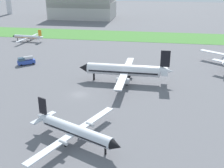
# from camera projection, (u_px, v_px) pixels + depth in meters

# --- Properties ---
(ground_plane) EXTENTS (600.00, 600.00, 0.00)m
(ground_plane) POSITION_uv_depth(u_px,v_px,m) (79.00, 95.00, 81.57)
(ground_plane) COLOR slate
(grass_taxiway_strip) EXTENTS (360.00, 28.00, 0.08)m
(grass_taxiway_strip) POSITION_uv_depth(u_px,v_px,m) (120.00, 36.00, 158.98)
(grass_taxiway_strip) COLOR #478438
(grass_taxiway_strip) RESTS_ON ground_plane
(airplane_taxiing_turboprop) EXTENTS (18.02, 21.02, 6.29)m
(airplane_taxiing_turboprop) POSITION_uv_depth(u_px,v_px,m) (28.00, 37.00, 144.96)
(airplane_taxiing_turboprop) COLOR silver
(airplane_taxiing_turboprop) RESTS_ON ground_plane
(airplane_midfield_jet) EXTENTS (30.68, 31.32, 11.09)m
(airplane_midfield_jet) POSITION_uv_depth(u_px,v_px,m) (125.00, 70.00, 89.78)
(airplane_midfield_jet) COLOR white
(airplane_midfield_jet) RESTS_ON ground_plane
(airplane_foreground_turboprop) EXTENTS (21.40, 24.66, 7.87)m
(airplane_foreground_turboprop) POSITION_uv_depth(u_px,v_px,m) (75.00, 130.00, 57.51)
(airplane_foreground_turboprop) COLOR silver
(airplane_foreground_turboprop) RESTS_ON ground_plane
(fuel_truck_near_gate) EXTENTS (6.57, 5.94, 3.29)m
(fuel_truck_near_gate) POSITION_uv_depth(u_px,v_px,m) (26.00, 61.00, 107.98)
(fuel_truck_near_gate) COLOR #334FB2
(fuel_truck_near_gate) RESTS_ON ground_plane
(hangar_distant) EXTENTS (48.88, 31.69, 31.69)m
(hangar_distant) POSITION_uv_depth(u_px,v_px,m) (83.00, 1.00, 217.74)
(hangar_distant) COLOR #BCB7B2
(hangar_distant) RESTS_ON ground_plane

